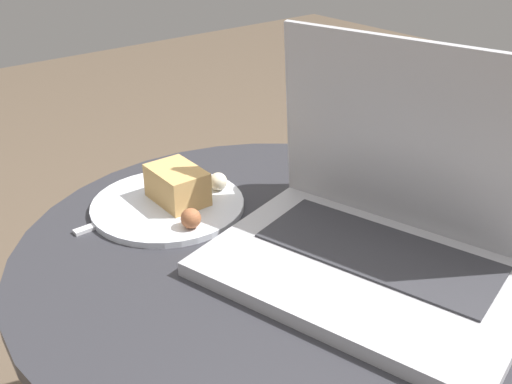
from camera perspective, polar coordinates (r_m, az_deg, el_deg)
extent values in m
cylinder|color=#2D2D33|center=(0.77, 2.05, -5.69)|extent=(0.67, 0.67, 0.02)
cube|color=#B2B2B7|center=(0.71, 10.22, -7.58)|extent=(0.41, 0.33, 0.02)
cube|color=#333338|center=(0.73, 11.57, -5.55)|extent=(0.30, 0.18, 0.00)
cube|color=#B2B2B7|center=(0.74, 14.87, 4.81)|extent=(0.36, 0.12, 0.24)
cube|color=silver|center=(0.74, 14.78, 4.71)|extent=(0.33, 0.11, 0.22)
cylinder|color=brown|center=(0.86, 11.19, 5.87)|extent=(0.07, 0.07, 0.20)
cylinder|color=white|center=(0.83, 11.91, 13.15)|extent=(0.07, 0.07, 0.02)
cylinder|color=silver|center=(0.86, -8.39, -1.23)|extent=(0.22, 0.22, 0.01)
cube|color=tan|center=(0.85, -7.51, 0.69)|extent=(0.09, 0.06, 0.05)
sphere|color=#9E5B38|center=(0.78, -6.22, -2.51)|extent=(0.03, 0.03, 0.03)
sphere|color=beige|center=(0.88, -3.62, 1.01)|extent=(0.03, 0.03, 0.03)
cube|color=silver|center=(0.84, -12.70, -2.28)|extent=(0.01, 0.14, 0.00)
cube|color=silver|center=(0.89, -7.12, -0.27)|extent=(0.02, 0.06, 0.00)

